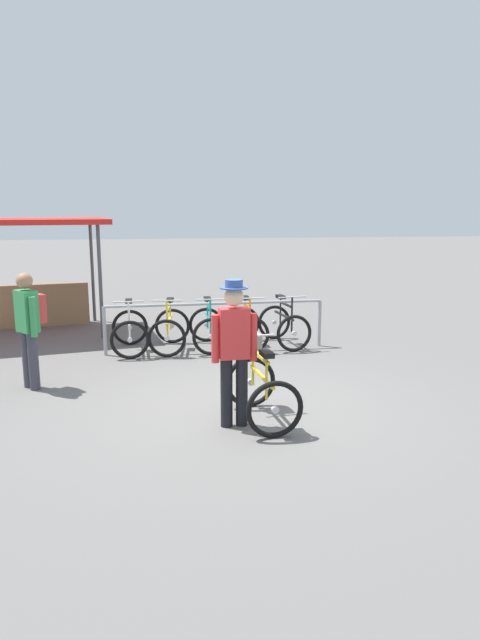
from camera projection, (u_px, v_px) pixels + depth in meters
name	position (u px, v px, depth m)	size (l,w,h in m)	color
ground_plane	(241.00, 405.00, 7.25)	(80.00, 80.00, 0.00)	#605E5B
bike_rack_rail	(216.00, 313.00, 9.88)	(3.91, 0.14, 0.88)	#99999E
racked_bike_white	(130.00, 331.00, 9.86)	(0.70, 1.13, 0.98)	black
racked_bike_yellow	(170.00, 330.00, 9.98)	(0.79, 1.18, 0.97)	black
racked_bike_teal	(209.00, 328.00, 10.10)	(0.67, 1.10, 0.97)	black
racked_bike_orange	(247.00, 327.00, 10.22)	(0.68, 1.09, 0.97)	black
racked_bike_black	(284.00, 326.00, 10.34)	(0.81, 1.19, 0.97)	black
featured_bicycle	(259.00, 379.00, 6.72)	(0.76, 1.23, 1.09)	black
person_with_featured_bike	(234.00, 347.00, 6.38)	(0.53, 0.32, 1.72)	black
pedestrian_with_backpack	(29.00, 323.00, 7.75)	(0.46, 0.47, 1.64)	#383842
market_stall	(29.00, 263.00, 11.41)	(3.47, 2.83, 2.30)	#4C4C51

